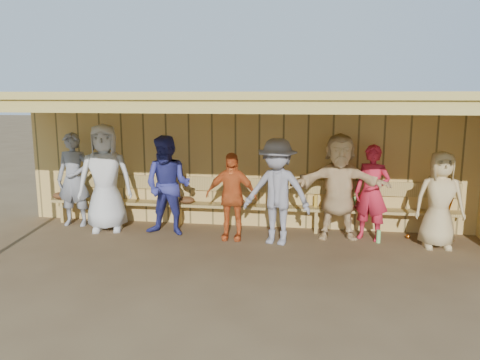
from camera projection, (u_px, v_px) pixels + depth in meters
name	position (u px, v px, depth m)	size (l,w,h in m)	color
ground	(237.00, 246.00, 7.70)	(90.00, 90.00, 0.00)	brown
player_a	(74.00, 180.00, 8.80)	(0.65, 0.42, 1.77)	gray
player_b	(105.00, 178.00, 8.47)	(0.96, 0.62, 1.96)	beige
player_c	(168.00, 186.00, 8.22)	(0.86, 0.67, 1.77)	navy
player_d	(231.00, 196.00, 7.98)	(0.88, 0.37, 1.51)	#CF5621
player_e	(277.00, 192.00, 7.72)	(1.14, 0.66, 1.77)	gray
player_f	(339.00, 187.00, 7.98)	(1.69, 0.54, 1.83)	#E3BB80
player_g	(372.00, 193.00, 7.94)	(0.60, 0.39, 1.64)	red
player_h	(440.00, 200.00, 7.53)	(0.77, 0.50, 1.58)	tan
dugout_structure	(265.00, 140.00, 8.00)	(8.80, 3.20, 2.50)	tan
bench	(246.00, 200.00, 8.69)	(7.60, 0.34, 0.93)	tan
dugout_equipment	(204.00, 202.00, 8.68)	(7.32, 0.62, 0.80)	orange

